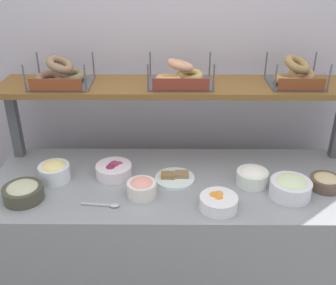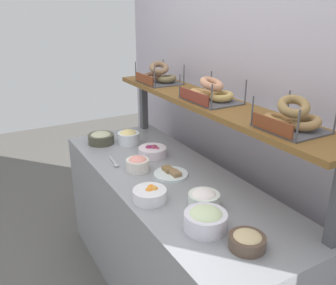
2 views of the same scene
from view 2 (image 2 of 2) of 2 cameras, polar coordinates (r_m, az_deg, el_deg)
back_wall at (r=2.31m, az=12.28°, el=5.50°), size 3.11×0.06×2.40m
deli_counter at (r=2.35m, az=0.29°, el=-14.80°), size 1.91×0.70×0.85m
shelf_riser_left at (r=2.92m, az=-3.89°, el=6.07°), size 0.05×0.05×0.40m
upper_shelf at (r=2.12m, az=6.70°, el=6.30°), size 1.87×0.32×0.03m
bowl_fruit_salad at (r=1.87m, az=-2.89°, el=-8.26°), size 0.18×0.18×0.08m
bowl_hummus at (r=1.57m, az=12.51°, el=-15.02°), size 0.16×0.16×0.07m
bowl_beet_salad at (r=2.40m, az=-2.50°, el=-1.39°), size 0.19×0.19×0.08m
bowl_cream_cheese at (r=1.82m, az=5.76°, el=-8.90°), size 0.16×0.16×0.09m
bowl_egg_salad at (r=2.63m, az=-6.32°, el=0.92°), size 0.16×0.16×0.11m
bowl_lox_spread at (r=2.19m, az=-4.86°, el=-3.38°), size 0.14×0.14×0.09m
bowl_scallion_spread at (r=1.65m, az=6.01°, el=-12.08°), size 0.20×0.20×0.10m
bowl_tuna_salad at (r=2.67m, az=-10.63°, el=0.75°), size 0.19×0.19×0.09m
serving_plate_white at (r=2.14m, az=0.48°, el=-4.98°), size 0.21×0.21×0.04m
serving_spoon_near_plate at (r=2.31m, az=-8.53°, el=-3.25°), size 0.18×0.04×0.01m
bagel_basket_poppy at (r=2.60m, az=-1.50°, el=10.56°), size 0.31×0.26×0.15m
bagel_basket_sesame at (r=2.09m, az=6.79°, el=7.82°), size 0.33×0.25×0.14m
bagel_basket_everything at (r=1.67m, az=19.08°, el=3.60°), size 0.28×0.25×0.15m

